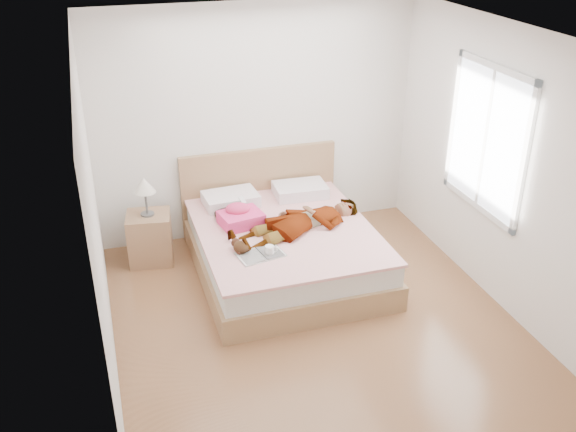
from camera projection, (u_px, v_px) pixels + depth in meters
The scene contains 11 objects.
ground at pixel (315, 323), 5.94m from camera, with size 4.00×4.00×0.00m, color #54331A.
woman at pixel (300, 218), 6.49m from camera, with size 0.56×1.50×0.21m, color white.
hair at pixel (235, 212), 6.75m from camera, with size 0.44×0.54×0.08m, color black.
phone at pixel (242, 200), 6.66m from camera, with size 0.05×0.10×0.01m, color silver.
room_shell at pixel (486, 139), 5.99m from camera, with size 4.00×4.00×4.00m.
bed at pixel (283, 245), 6.70m from camera, with size 1.80×2.08×1.00m.
towel at pixel (240, 216), 6.56m from camera, with size 0.47×0.41×0.22m.
magazine at pixel (260, 254), 6.04m from camera, with size 0.48×0.36×0.03m.
coffee_mug at pixel (270, 250), 6.02m from camera, with size 0.12×0.09×0.10m.
plush_toy at pixel (240, 246), 6.06m from camera, with size 0.19×0.24×0.12m.
nightstand at pixel (150, 234), 6.81m from camera, with size 0.51×0.46×0.97m.
Camera 1 is at (-1.70, -4.56, 3.56)m, focal length 40.00 mm.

